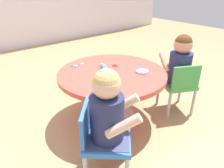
{
  "coord_description": "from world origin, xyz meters",
  "views": [
    {
      "loc": [
        -1.09,
        -1.32,
        1.23
      ],
      "look_at": [
        0.0,
        0.0,
        0.37
      ],
      "focal_mm": 33.45,
      "sensor_mm": 36.0,
      "label": 1
    }
  ],
  "objects_px": {
    "craft_table": "(112,82)",
    "seated_child_left": "(108,109)",
    "rolling_pin": "(105,69)",
    "craft_scissors": "(76,66)",
    "child_chair_right": "(179,84)",
    "seated_child_right": "(180,61)",
    "child_chair_left": "(102,138)"
  },
  "relations": [
    {
      "from": "child_chair_left",
      "to": "seated_child_right",
      "type": "height_order",
      "value": "seated_child_right"
    },
    {
      "from": "child_chair_right",
      "to": "seated_child_right",
      "type": "bearing_deg",
      "value": 63.13
    },
    {
      "from": "craft_table",
      "to": "seated_child_left",
      "type": "bearing_deg",
      "value": -131.75
    },
    {
      "from": "seated_child_left",
      "to": "child_chair_right",
      "type": "distance_m",
      "value": 1.06
    },
    {
      "from": "child_chair_right",
      "to": "rolling_pin",
      "type": "height_order",
      "value": "rolling_pin"
    },
    {
      "from": "child_chair_right",
      "to": "rolling_pin",
      "type": "xyz_separation_m",
      "value": [
        -0.62,
        0.38,
        0.21
      ]
    },
    {
      "from": "child_chair_left",
      "to": "seated_child_right",
      "type": "bearing_deg",
      "value": 9.22
    },
    {
      "from": "craft_table",
      "to": "child_chair_left",
      "type": "bearing_deg",
      "value": -135.19
    },
    {
      "from": "child_chair_right",
      "to": "craft_scissors",
      "type": "relative_size",
      "value": 3.92
    },
    {
      "from": "rolling_pin",
      "to": "child_chair_left",
      "type": "bearing_deg",
      "value": -129.44
    },
    {
      "from": "child_chair_right",
      "to": "seated_child_right",
      "type": "distance_m",
      "value": 0.23
    },
    {
      "from": "seated_child_left",
      "to": "rolling_pin",
      "type": "distance_m",
      "value": 0.68
    },
    {
      "from": "seated_child_right",
      "to": "seated_child_left",
      "type": "bearing_deg",
      "value": -169.09
    },
    {
      "from": "craft_table",
      "to": "child_chair_right",
      "type": "distance_m",
      "value": 0.67
    },
    {
      "from": "seated_child_left",
      "to": "rolling_pin",
      "type": "relative_size",
      "value": 2.33
    },
    {
      "from": "craft_table",
      "to": "seated_child_left",
      "type": "height_order",
      "value": "seated_child_left"
    },
    {
      "from": "craft_table",
      "to": "child_chair_right",
      "type": "relative_size",
      "value": 1.81
    },
    {
      "from": "craft_table",
      "to": "rolling_pin",
      "type": "relative_size",
      "value": 4.42
    },
    {
      "from": "seated_child_right",
      "to": "craft_scissors",
      "type": "bearing_deg",
      "value": 141.07
    },
    {
      "from": "craft_table",
      "to": "craft_scissors",
      "type": "distance_m",
      "value": 0.39
    },
    {
      "from": "child_chair_right",
      "to": "seated_child_right",
      "type": "height_order",
      "value": "seated_child_right"
    },
    {
      "from": "seated_child_left",
      "to": "craft_scissors",
      "type": "distance_m",
      "value": 0.87
    },
    {
      "from": "seated_child_left",
      "to": "rolling_pin",
      "type": "xyz_separation_m",
      "value": [
        0.4,
        0.55,
        -0.02
      ]
    },
    {
      "from": "seated_child_left",
      "to": "craft_scissors",
      "type": "xyz_separation_m",
      "value": [
        0.27,
        0.82,
        -0.04
      ]
    },
    {
      "from": "child_chair_right",
      "to": "child_chair_left",
      "type": "bearing_deg",
      "value": -172.53
    },
    {
      "from": "seated_child_left",
      "to": "seated_child_right",
      "type": "xyz_separation_m",
      "value": [
        1.04,
        0.2,
        0.0
      ]
    },
    {
      "from": "craft_table",
      "to": "seated_child_left",
      "type": "distance_m",
      "value": 0.68
    },
    {
      "from": "craft_table",
      "to": "rolling_pin",
      "type": "height_order",
      "value": "rolling_pin"
    },
    {
      "from": "seated_child_left",
      "to": "child_chair_right",
      "type": "xyz_separation_m",
      "value": [
        1.02,
        0.16,
        -0.23
      ]
    },
    {
      "from": "seated_child_left",
      "to": "rolling_pin",
      "type": "bearing_deg",
      "value": 53.93
    },
    {
      "from": "seated_child_left",
      "to": "seated_child_right",
      "type": "relative_size",
      "value": 1.0
    },
    {
      "from": "craft_table",
      "to": "craft_scissors",
      "type": "xyz_separation_m",
      "value": [
        -0.17,
        0.33,
        0.11
      ]
    }
  ]
}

